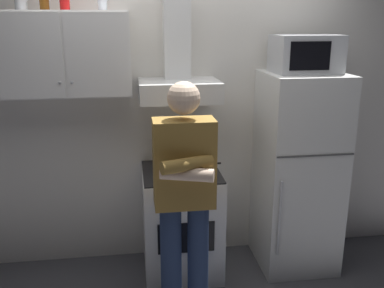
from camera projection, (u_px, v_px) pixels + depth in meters
The scene contains 9 objects.
ground_plane at pixel (192, 286), 3.31m from camera, with size 7.00×7.00×0.00m, color #4C4C51.
back_wall_tiled at pixel (182, 100), 3.50m from camera, with size 4.80×0.10×2.70m, color silver.
upper_cabinet at pixel (67, 54), 3.06m from camera, with size 0.90×0.37×0.60m.
stove_oven at pixel (181, 221), 3.42m from camera, with size 0.60×0.62×0.87m.
range_hood at pixel (178, 73), 3.21m from camera, with size 0.60×0.44×0.75m.
refrigerator at pixel (298, 173), 3.45m from camera, with size 0.60×0.62×1.60m.
microwave at pixel (306, 54), 3.20m from camera, with size 0.48×0.37×0.28m.
person_standing at pixel (184, 198), 2.71m from camera, with size 0.38×0.33×1.64m.
cooking_pot at pixel (200, 168), 3.19m from camera, with size 0.32×0.22×0.09m.
Camera 1 is at (-0.41, -2.84, 1.99)m, focal length 39.96 mm.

